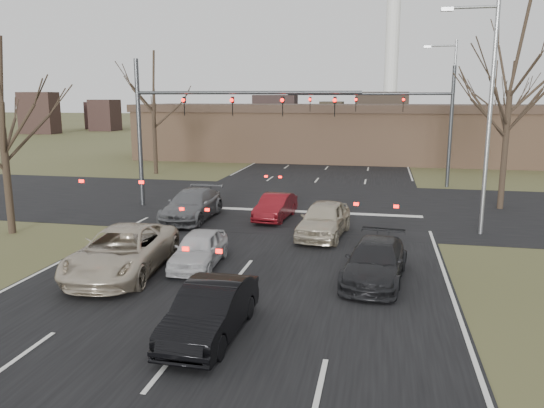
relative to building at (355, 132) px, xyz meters
The scene contains 18 objects.
ground 38.15m from the building, 93.01° to the right, with size 360.00×360.00×0.00m, color #494B28.
road_main 22.25m from the building, 95.19° to the left, with size 14.00×300.00×0.02m, color black.
road_cross 23.24m from the building, 94.97° to the right, with size 200.00×14.00×0.02m, color black.
building is the anchor object (origin of this frame).
mast_arm_near 26.14m from the building, 106.13° to the right, with size 12.12×0.24×8.00m.
mast_arm_far 15.75m from the building, 74.42° to the right, with size 11.12×0.24×8.00m.
streetlight_right_near 28.97m from the building, 76.31° to the right, with size 2.34×0.25×10.00m.
streetlight_right_far 13.53m from the building, 56.35° to the right, with size 2.34×0.25×10.00m.
tree_right_near 24.57m from the building, 67.75° to the right, with size 6.90×6.90×11.50m.
tree_left_far 20.39m from the building, 139.09° to the right, with size 5.70×5.70×9.50m.
tree_right_far 14.01m from the building, 12.99° to the right, with size 5.40×5.40×9.00m.
car_silver_suv 36.66m from the building, 99.43° to the right, with size 2.61×5.67×1.58m, color #BCAF98.
car_white_sedan 35.06m from the building, 96.07° to the right, with size 1.51×3.74×1.27m, color #B9B9BB.
car_black_hatch 40.26m from the building, 92.14° to the right, with size 1.44×4.14×1.36m, color black.
car_charcoal_sedan 35.25m from the building, 85.91° to the right, with size 1.85×4.54×1.32m, color black.
car_grey_ahead 28.64m from the building, 103.21° to the right, with size 2.06×5.06×1.47m, color slate.
car_red_ahead 27.08m from the building, 95.31° to the right, with size 1.32×3.78×1.25m, color #5E0D13.
car_silver_ahead 29.82m from the building, 89.56° to the right, with size 1.82×4.52×1.54m, color #BFB49B.
Camera 1 is at (4.57, -14.16, 5.95)m, focal length 35.00 mm.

